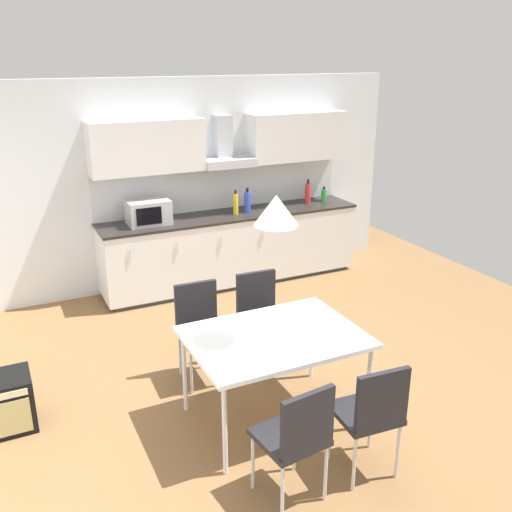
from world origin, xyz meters
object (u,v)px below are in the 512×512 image
chair_far_left (200,322)px  bottle_green (324,195)px  bottle_red (308,193)px  bottle_yellow (236,204)px  chair_near_left (297,433)px  chair_far_right (260,310)px  microwave (148,212)px  dining_table (275,340)px  pendant_lamp (276,210)px  chair_near_right (372,409)px  bottle_blue (247,202)px

chair_far_left → bottle_green: bearing=38.3°
bottle_red → bottle_yellow: bottle_red is taller
chair_near_left → chair_far_left: bearing=90.2°
bottle_green → chair_far_right: (-1.90, -1.97, -0.45)m
bottle_red → microwave: bearing=-178.9°
bottle_green → chair_far_left: bearing=-141.7°
dining_table → chair_near_left: size_ratio=1.50×
bottle_green → pendant_lamp: 3.66m
bottle_yellow → dining_table: bearing=-108.0°
bottle_red → dining_table: 3.48m
dining_table → chair_near_left: chair_near_left is taller
bottle_red → chair_near_right: bottle_red is taller
chair_far_right → chair_near_left: bearing=-108.7°
chair_far_left → bottle_yellow: bearing=58.0°
chair_near_right → chair_near_left: (-0.57, 0.00, 0.00)m
bottle_green → chair_far_right: size_ratio=0.23×
bottle_yellow → chair_near_right: 3.69m
bottle_green → chair_near_right: bottle_green is taller
bottle_red → chair_far_right: size_ratio=0.36×
microwave → pendant_lamp: (0.18, -2.80, 0.68)m
dining_table → chair_far_left: bearing=108.7°
chair_far_left → dining_table: bearing=-71.3°
microwave → chair_far_left: bearing=-93.4°
microwave → pendant_lamp: size_ratio=1.50×
chair_near_left → pendant_lamp: bearing=71.7°
chair_near_right → bottle_green: bearing=62.6°
dining_table → bottle_red: bearing=55.4°
chair_far_left → pendant_lamp: size_ratio=2.72×
chair_near_right → chair_near_left: size_ratio=1.00×
chair_far_left → chair_near_left: (0.01, -1.72, 0.00)m
microwave → chair_near_left: 3.70m
bottle_red → bottle_yellow: size_ratio=1.03×
bottle_blue → dining_table: 3.00m
bottle_blue → chair_far_right: bearing=-111.7°
bottle_red → chair_near_right: (-1.68, -3.71, -0.50)m
bottle_blue → chair_far_right: (-0.77, -1.92, -0.50)m
chair_far_right → pendant_lamp: pendant_lamp is taller
bottle_red → chair_far_right: 2.64m
bottle_green → chair_near_right: (-1.91, -3.68, -0.45)m
chair_near_left → pendant_lamp: pendant_lamp is taller
dining_table → chair_far_right: 0.92m
bottle_yellow → bottle_red: bearing=5.3°
dining_table → chair_near_left: bearing=-108.3°
chair_far_left → chair_far_right: (0.59, -0.00, 0.00)m
bottle_red → pendant_lamp: bearing=-124.6°
microwave → bottle_red: (2.14, 0.04, -0.01)m
chair_near_right → chair_far_left: size_ratio=1.00×
bottle_green → dining_table: size_ratio=0.15×
microwave → bottle_blue: bottle_blue is taller
bottle_yellow → chair_near_left: size_ratio=0.35×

